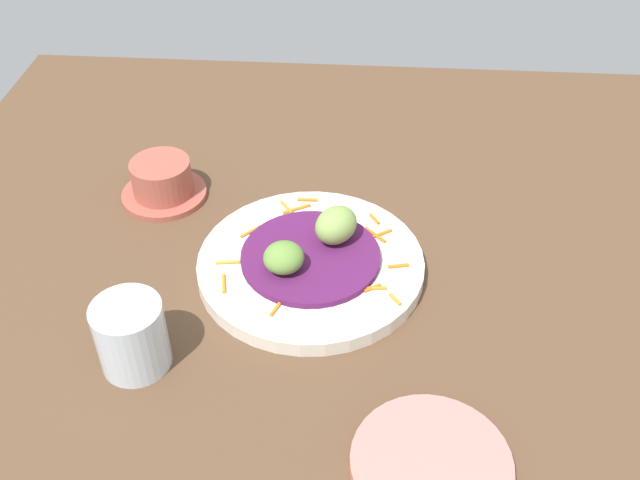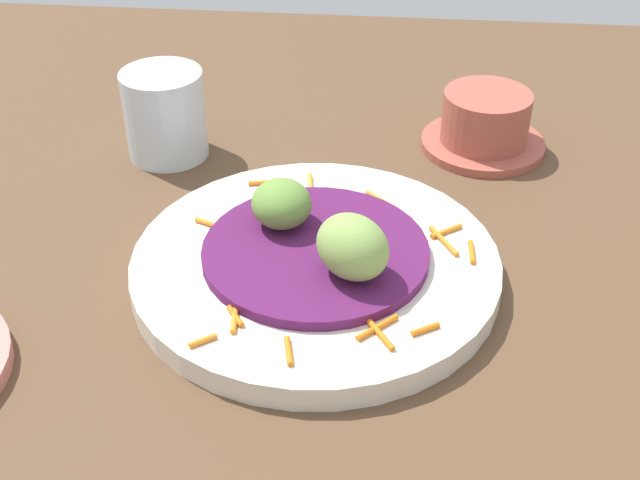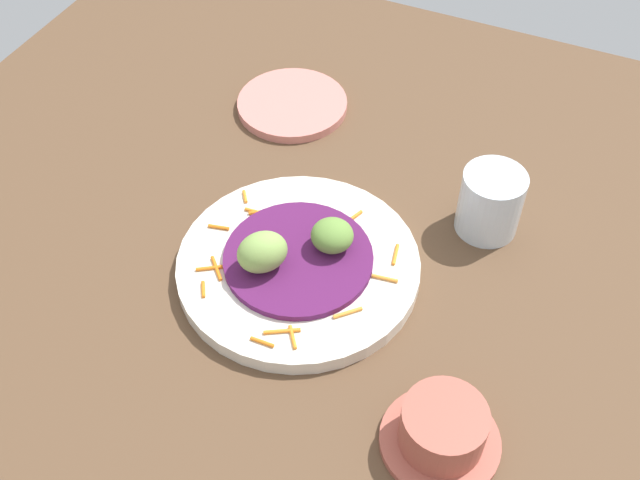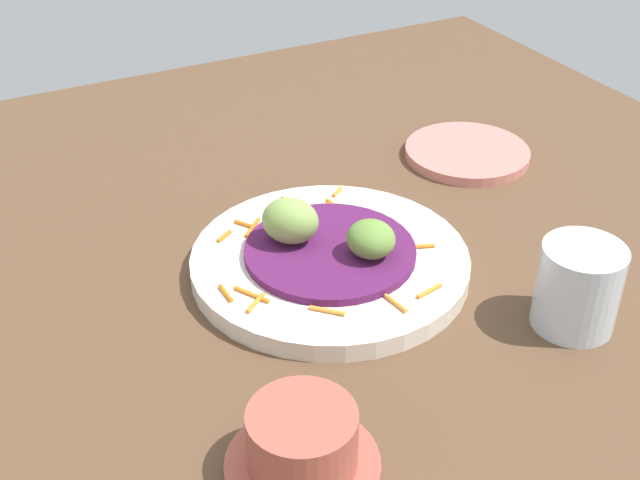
% 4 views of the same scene
% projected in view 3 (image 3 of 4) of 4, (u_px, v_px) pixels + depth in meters
% --- Properties ---
extents(table_surface, '(1.10, 1.10, 0.02)m').
position_uv_depth(table_surface, '(293.00, 264.00, 0.88)').
color(table_surface, brown).
rests_on(table_surface, ground).
extents(main_plate, '(0.27, 0.27, 0.02)m').
position_uv_depth(main_plate, '(298.00, 266.00, 0.86)').
color(main_plate, silver).
rests_on(main_plate, table_surface).
extents(cabbage_bed, '(0.16, 0.16, 0.01)m').
position_uv_depth(cabbage_bed, '(298.00, 258.00, 0.85)').
color(cabbage_bed, '#51194C').
rests_on(cabbage_bed, main_plate).
extents(carrot_garnish, '(0.21, 0.23, 0.00)m').
position_uv_depth(carrot_garnish, '(282.00, 271.00, 0.84)').
color(carrot_garnish, orange).
rests_on(carrot_garnish, main_plate).
extents(guac_scoop_left, '(0.06, 0.06, 0.04)m').
position_uv_depth(guac_scoop_left, '(332.00, 235.00, 0.84)').
color(guac_scoop_left, olive).
rests_on(guac_scoop_left, cabbage_bed).
extents(guac_scoop_center, '(0.07, 0.07, 0.05)m').
position_uv_depth(guac_scoop_center, '(262.00, 252.00, 0.82)').
color(guac_scoop_center, '#84A851').
rests_on(guac_scoop_center, cabbage_bed).
extents(side_plate_small, '(0.15, 0.15, 0.01)m').
position_uv_depth(side_plate_small, '(292.00, 104.00, 1.05)').
color(side_plate_small, tan).
rests_on(side_plate_small, table_surface).
extents(terracotta_bowl, '(0.11, 0.11, 0.05)m').
position_uv_depth(terracotta_bowl, '(442.00, 431.00, 0.71)').
color(terracotta_bowl, '#A85142').
rests_on(terracotta_bowl, table_surface).
extents(water_glass, '(0.07, 0.07, 0.08)m').
position_uv_depth(water_glass, '(490.00, 202.00, 0.88)').
color(water_glass, silver).
rests_on(water_glass, table_surface).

